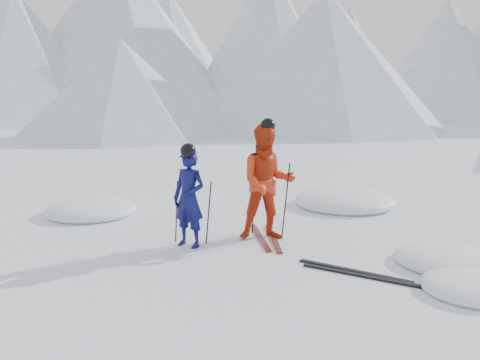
% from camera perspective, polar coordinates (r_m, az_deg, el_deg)
% --- Properties ---
extents(ground, '(160.00, 160.00, 0.00)m').
position_cam_1_polar(ground, '(8.00, 9.31, -8.94)').
color(ground, white).
rests_on(ground, ground).
extents(mountain_range, '(106.15, 62.94, 15.53)m').
position_cam_1_polar(mountain_range, '(43.27, 24.57, 14.53)').
color(mountain_range, '#B2BCD1').
rests_on(mountain_range, ground).
extents(skier_blue, '(0.67, 0.52, 1.63)m').
position_cam_1_polar(skier_blue, '(8.46, -5.75, -2.10)').
color(skier_blue, '#0C0E4A').
rests_on(skier_blue, ground).
extents(skier_red, '(1.20, 1.09, 2.01)m').
position_cam_1_polar(skier_red, '(8.83, 3.08, -0.29)').
color(skier_red, red).
rests_on(skier_red, ground).
extents(pole_blue_left, '(0.11, 0.08, 1.08)m').
position_cam_1_polar(pole_blue_left, '(8.77, -7.14, -3.51)').
color(pole_blue_left, black).
rests_on(pole_blue_left, ground).
extents(pole_blue_right, '(0.11, 0.07, 1.09)m').
position_cam_1_polar(pole_blue_right, '(8.65, -3.54, -3.64)').
color(pole_blue_right, black).
rests_on(pole_blue_right, ground).
extents(pole_red_left, '(0.13, 0.10, 1.34)m').
position_cam_1_polar(pole_red_left, '(9.20, 1.65, -1.98)').
color(pole_red_left, black).
rests_on(pole_red_left, ground).
extents(pole_red_right, '(0.13, 0.09, 1.34)m').
position_cam_1_polar(pole_red_right, '(8.97, 5.16, -2.34)').
color(pole_red_right, black).
rests_on(pole_red_right, ground).
extents(ski_worn_left, '(0.81, 1.58, 0.03)m').
position_cam_1_polar(ski_worn_left, '(9.08, 2.29, -6.42)').
color(ski_worn_left, black).
rests_on(ski_worn_left, ground).
extents(ski_worn_right, '(0.70, 1.62, 0.03)m').
position_cam_1_polar(ski_worn_right, '(9.03, 3.77, -6.54)').
color(ski_worn_right, black).
rests_on(ski_worn_right, ground).
extents(ski_loose_a, '(1.66, 0.55, 0.03)m').
position_cam_1_polar(ski_loose_a, '(7.61, 12.65, -9.93)').
color(ski_loose_a, black).
rests_on(ski_loose_a, ground).
extents(ski_loose_b, '(1.67, 0.49, 0.03)m').
position_cam_1_polar(ski_loose_b, '(7.46, 13.32, -10.36)').
color(ski_loose_b, black).
rests_on(ski_loose_b, ground).
extents(snow_lumps, '(8.77, 6.41, 0.50)m').
position_cam_1_polar(snow_lumps, '(10.39, 5.46, -4.45)').
color(snow_lumps, white).
rests_on(snow_lumps, ground).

